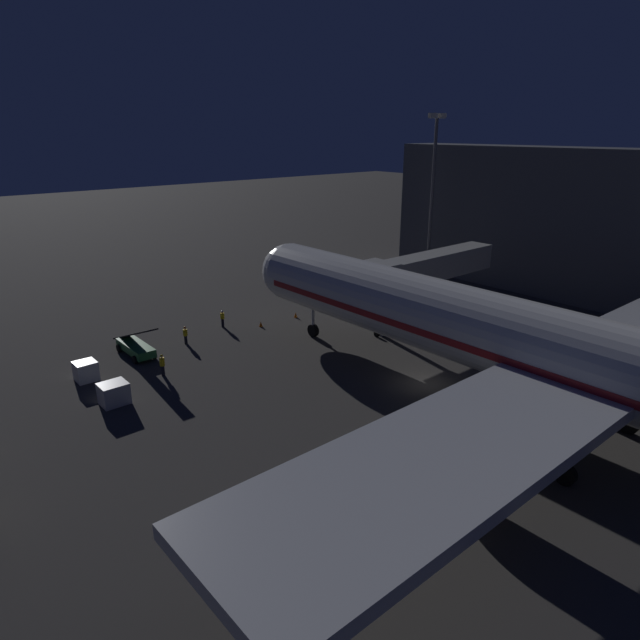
% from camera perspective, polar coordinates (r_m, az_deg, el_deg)
% --- Properties ---
extents(ground_plane, '(320.00, 320.00, 0.00)m').
position_cam_1_polar(ground_plane, '(43.81, 10.92, -6.49)').
color(ground_plane, '#383533').
extents(airliner_at_gate, '(50.62, 67.24, 18.60)m').
position_cam_1_polar(airliner_at_gate, '(35.79, 28.16, -4.85)').
color(airliner_at_gate, silver).
rests_on(airliner_at_gate, ground_plane).
extents(jet_bridge, '(18.14, 3.40, 7.17)m').
position_cam_1_polar(jet_bridge, '(55.07, 10.03, 5.11)').
color(jet_bridge, '#9E9E99').
rests_on(jet_bridge, ground_plane).
extents(apron_floodlight_mast, '(2.90, 0.50, 20.39)m').
position_cam_1_polar(apron_floodlight_mast, '(72.88, 11.49, 13.21)').
color(apron_floodlight_mast, '#59595E').
rests_on(apron_floodlight_mast, ground_plane).
extents(belt_loader, '(1.96, 8.22, 3.53)m').
position_cam_1_polar(belt_loader, '(50.58, -18.40, -2.56)').
color(belt_loader, '#287038').
rests_on(belt_loader, ground_plane).
extents(baggage_container_near_belt, '(1.89, 1.63, 1.56)m').
position_cam_1_polar(baggage_container_near_belt, '(42.50, -20.40, -7.08)').
color(baggage_container_near_belt, '#B7BABF').
rests_on(baggage_container_near_belt, ground_plane).
extents(baggage_container_mid_row, '(1.60, 1.53, 1.53)m').
position_cam_1_polar(baggage_container_mid_row, '(47.09, -22.90, -4.84)').
color(baggage_container_mid_row, '#B7BABF').
rests_on(baggage_container_mid_row, ground_plane).
extents(ground_crew_near_nose_gear, '(0.40, 0.40, 1.82)m').
position_cam_1_polar(ground_crew_near_nose_gear, '(45.80, -15.88, -4.36)').
color(ground_crew_near_nose_gear, black).
rests_on(ground_crew_near_nose_gear, ground_plane).
extents(ground_crew_by_belt_loader, '(0.40, 0.40, 1.67)m').
position_cam_1_polar(ground_crew_by_belt_loader, '(51.97, -13.65, -1.44)').
color(ground_crew_by_belt_loader, black).
rests_on(ground_crew_by_belt_loader, ground_plane).
extents(ground_crew_marshaller_fwd, '(0.40, 0.40, 1.73)m').
position_cam_1_polar(ground_crew_marshaller_fwd, '(55.61, -9.98, 0.22)').
color(ground_crew_marshaller_fwd, black).
rests_on(ground_crew_marshaller_fwd, ground_plane).
extents(traffic_cone_nose_port, '(0.36, 0.36, 0.55)m').
position_cam_1_polar(traffic_cone_nose_port, '(57.85, -2.52, 0.54)').
color(traffic_cone_nose_port, orange).
rests_on(traffic_cone_nose_port, ground_plane).
extents(traffic_cone_nose_starboard, '(0.36, 0.36, 0.55)m').
position_cam_1_polar(traffic_cone_nose_starboard, '(55.41, -6.10, -0.41)').
color(traffic_cone_nose_starboard, orange).
rests_on(traffic_cone_nose_starboard, ground_plane).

